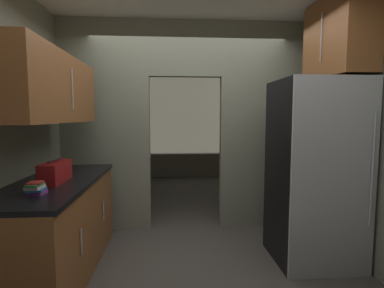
{
  "coord_description": "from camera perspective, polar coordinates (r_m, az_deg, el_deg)",
  "views": [
    {
      "loc": [
        -0.24,
        -2.71,
        1.5
      ],
      "look_at": [
        -0.02,
        0.34,
        1.21
      ],
      "focal_mm": 27.73,
      "sensor_mm": 36.0,
      "label": 1
    }
  ],
  "objects": [
    {
      "name": "boombox",
      "position": [
        2.95,
        -24.83,
        -4.92
      ],
      "size": [
        0.17,
        0.43,
        0.21
      ],
      "color": "maroon",
      "rests_on": "lower_cabinet_run"
    },
    {
      "name": "adjoining_room_shell",
      "position": [
        6.15,
        -1.91,
        4.11
      ],
      "size": [
        3.31,
        3.36,
        2.72
      ],
      "color": "gray",
      "rests_on": "ground"
    },
    {
      "name": "upper_cabinet_fridgeside",
      "position": [
        3.54,
        26.33,
        17.85
      ],
      "size": [
        0.36,
        0.88,
        0.82
      ],
      "color": "brown"
    },
    {
      "name": "kitchen_partition",
      "position": [
        3.94,
        -0.46,
        4.77
      ],
      "size": [
        3.31,
        0.12,
        2.72
      ],
      "color": "gray",
      "rests_on": "ground"
    },
    {
      "name": "book_stack",
      "position": [
        2.57,
        -27.84,
        -7.53
      ],
      "size": [
        0.13,
        0.15,
        0.1
      ],
      "color": "#8C3893",
      "rests_on": "lower_cabinet_run"
    },
    {
      "name": "refrigerator",
      "position": [
        3.29,
        22.5,
        -5.0
      ],
      "size": [
        0.8,
        0.78,
        1.86
      ],
      "color": "black",
      "rests_on": "ground"
    },
    {
      "name": "ground",
      "position": [
        3.11,
        0.92,
        -23.49
      ],
      "size": [
        20.0,
        20.0,
        0.0
      ],
      "primitive_type": "plane",
      "color": "#47423D"
    },
    {
      "name": "upper_cabinet_counterside",
      "position": [
        3.0,
        -25.36,
        9.62
      ],
      "size": [
        0.36,
        1.64,
        0.61
      ],
      "color": "brown"
    },
    {
      "name": "lower_cabinet_run",
      "position": [
        3.17,
        -24.39,
        -14.4
      ],
      "size": [
        0.68,
        1.83,
        0.9
      ],
      "color": "brown",
      "rests_on": "ground"
    }
  ]
}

